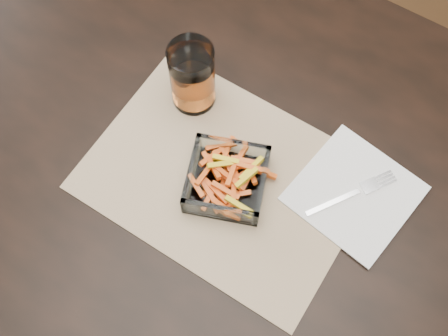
% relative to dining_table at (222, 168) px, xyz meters
% --- Properties ---
extents(dining_table, '(1.60, 0.90, 0.75)m').
position_rel_dining_table_xyz_m(dining_table, '(0.00, 0.00, 0.00)').
color(dining_table, black).
rests_on(dining_table, ground).
extents(placemat, '(0.45, 0.33, 0.00)m').
position_rel_dining_table_xyz_m(placemat, '(0.03, -0.04, 0.09)').
color(placemat, tan).
rests_on(placemat, dining_table).
extents(glass_bowl, '(0.16, 0.16, 0.05)m').
position_rel_dining_table_xyz_m(glass_bowl, '(0.05, -0.06, 0.11)').
color(glass_bowl, white).
rests_on(glass_bowl, placemat).
extents(tumbler, '(0.08, 0.08, 0.14)m').
position_rel_dining_table_xyz_m(tumbler, '(-0.10, 0.06, 0.15)').
color(tumbler, white).
rests_on(tumbler, placemat).
extents(napkin, '(0.21, 0.21, 0.00)m').
position_rel_dining_table_xyz_m(napkin, '(0.23, 0.05, 0.09)').
color(napkin, white).
rests_on(napkin, placemat).
extents(fork, '(0.10, 0.15, 0.00)m').
position_rel_dining_table_xyz_m(fork, '(0.23, 0.04, 0.10)').
color(fork, silver).
rests_on(fork, napkin).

